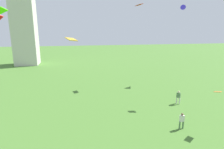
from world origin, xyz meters
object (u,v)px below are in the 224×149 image
person_1 (178,97)px  kite_flying_3 (139,5)px  person_0 (182,120)px  kite_flying_4 (218,92)px  kite_flying_2 (183,9)px  kite_flying_0 (71,39)px

person_1 → kite_flying_3: 16.42m
person_0 → kite_flying_4: (2.80, -0.81, 2.88)m
person_0 → kite_flying_4: kite_flying_4 is taller
person_0 → kite_flying_2: bearing=60.5°
kite_flying_3 → person_1: bearing=-10.0°
kite_flying_0 → person_1: bearing=-88.5°
kite_flying_4 → person_0: bearing=-54.8°
person_0 → kite_flying_3: bearing=85.9°
kite_flying_3 → kite_flying_4: 19.72m
person_1 → kite_flying_2: 17.70m
person_0 → kite_flying_0: bearing=178.4°
kite_flying_3 → kite_flying_2: bearing=73.8°
kite_flying_3 → kite_flying_0: bearing=-54.4°
person_1 → kite_flying_2: kite_flying_2 is taller
kite_flying_2 → kite_flying_3: bearing=37.3°
kite_flying_2 → kite_flying_0: bearing=74.1°
kite_flying_0 → kite_flying_4: 13.55m
person_1 → kite_flying_2: (6.64, 11.20, 12.00)m
kite_flying_0 → kite_flying_2: bearing=-70.7°
person_1 → kite_flying_0: kite_flying_0 is taller
person_0 → kite_flying_3: 20.60m
kite_flying_2 → kite_flying_4: size_ratio=1.73×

